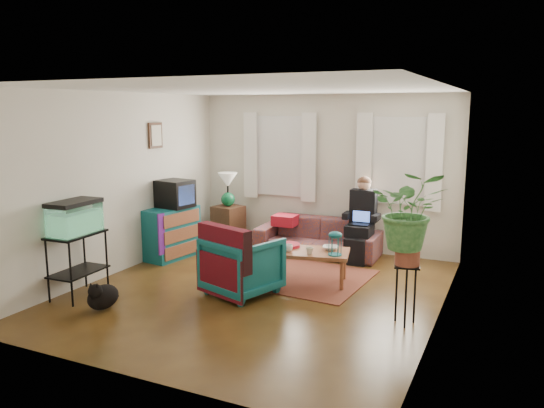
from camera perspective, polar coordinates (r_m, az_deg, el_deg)
The scene contains 31 objects.
floor at distance 7.04m, azimuth -1.39°, elevation -9.37°, with size 4.50×5.00×0.01m, color #4F2B14.
ceiling at distance 6.64m, azimuth -1.49°, elevation 12.28°, with size 4.50×5.00×0.01m, color white.
wall_back at distance 9.01m, azimuth 5.66°, elevation 3.39°, with size 4.50×0.01×2.60m, color silver.
wall_front at distance 4.66m, azimuth -15.27°, elevation -3.27°, with size 4.50×0.01×2.60m, color silver.
wall_left at distance 7.97m, azimuth -16.10°, elevation 2.16°, with size 0.01×5.00×2.60m, color silver.
wall_right at distance 6.08m, azimuth 17.93°, elevation -0.32°, with size 0.01×5.00×2.60m, color silver.
window_left at distance 9.26m, azimuth 0.95°, elevation 5.17°, with size 1.08×0.04×1.38m, color white.
window_right at distance 8.63m, azimuth 13.52°, elevation 4.53°, with size 1.08×0.04×1.38m, color white.
curtains_left at distance 9.18m, azimuth 0.75°, elevation 5.13°, with size 1.36×0.06×1.50m, color white.
curtains_right at distance 8.55m, azimuth 13.41°, elevation 4.49°, with size 1.36×0.06×1.50m, color white.
picture_frame at distance 8.55m, azimuth -12.38°, elevation 7.21°, with size 0.04×0.32×0.40m, color #3D2616.
area_rug at distance 7.65m, azimuth 2.46°, elevation -7.72°, with size 2.00×1.60×0.01m, color brown.
sofa at distance 8.72m, azimuth 4.95°, elevation -2.88°, with size 2.00×0.79×0.78m, color brown.
seated_person at distance 8.48m, azimuth 9.61°, elevation -1.94°, with size 0.50×0.62×1.20m, color black, non-canonical shape.
side_table at distance 9.48m, azimuth -4.72°, elevation -2.20°, with size 0.45×0.45×0.66m, color #3C2216.
table_lamp at distance 9.37m, azimuth -4.77°, elevation 1.48°, with size 0.34×0.34×0.61m, color white, non-canonical shape.
dresser at distance 8.63m, azimuth -10.76°, elevation -3.06°, with size 0.45×0.90×0.81m, color #104F62.
crt_tv at distance 8.57m, azimuth -10.39°, elevation 1.11°, with size 0.50×0.45×0.43m, color black.
aquarium_stand at distance 7.18m, azimuth -20.13°, elevation -6.19°, with size 0.41×0.73×0.82m, color black.
aquarium at distance 7.04m, azimuth -20.44°, elevation -1.30°, with size 0.37×0.67×0.43m, color #7FD899.
black_cat at distance 6.69m, azimuth -17.73°, elevation -9.24°, with size 0.29×0.44×0.38m, color black.
armchair at distance 6.85m, azimuth -3.21°, elevation -6.27°, with size 0.81×0.76×0.84m, color #135274.
serape_throw at distance 6.59m, azimuth -5.28°, elevation -5.38°, with size 0.84×0.19×0.69m, color #9E0A0A.
coffee_table at distance 7.31m, azimuth 3.83°, elevation -6.75°, with size 1.11×0.61×0.46m, color brown.
cup_a at distance 7.18m, azimuth 1.75°, elevation -4.74°, with size 0.13×0.13×0.10m, color white.
cup_b at distance 7.06m, azimuth 4.06°, elevation -5.04°, with size 0.10×0.10×0.09m, color beige.
bowl at distance 7.31m, azimuth 6.33°, elevation -4.72°, with size 0.22×0.22×0.05m, color white.
snack_tray at distance 7.43m, azimuth 1.70°, elevation -4.45°, with size 0.34×0.34×0.04m, color #B21414.
birdcage at distance 7.02m, azimuth 6.81°, elevation -4.20°, with size 0.18×0.18×0.32m, color #115B6B, non-canonical shape.
plant_stand at distance 6.11m, azimuth 14.18°, elevation -9.41°, with size 0.29×0.29×0.68m, color black.
potted_plant at distance 5.89m, azimuth 14.52°, elevation -1.95°, with size 0.78×0.67×0.86m, color #599947.
Camera 1 is at (2.96, -5.94, 2.35)m, focal length 35.00 mm.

